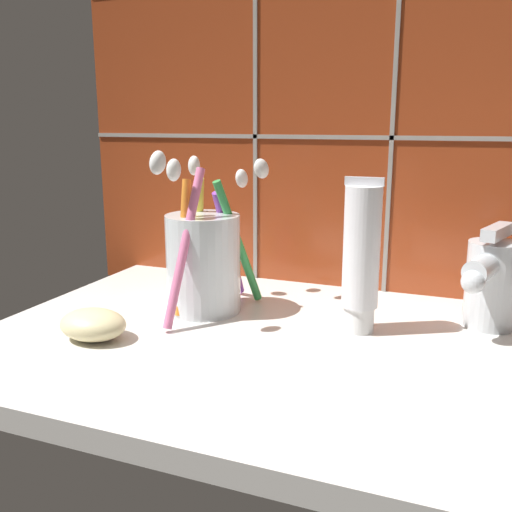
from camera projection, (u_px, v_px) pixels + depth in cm
name	position (u px, v px, depth cm)	size (l,w,h in cm)	color
sink_counter	(330.00, 356.00, 52.09)	(66.56, 39.50, 2.00)	silver
tile_wall_backsplash	(381.00, 80.00, 64.30)	(76.56, 1.72, 52.98)	#933819
toothbrush_cup	(204.00, 259.00, 60.47)	(9.84, 17.68, 17.68)	silver
toothpaste_tube	(361.00, 257.00, 54.00)	(3.65, 3.48, 14.97)	white
sink_faucet	(491.00, 281.00, 55.47)	(5.42, 9.95, 10.19)	silver
soap_bar	(93.00, 324.00, 53.23)	(6.51, 5.09, 2.89)	beige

